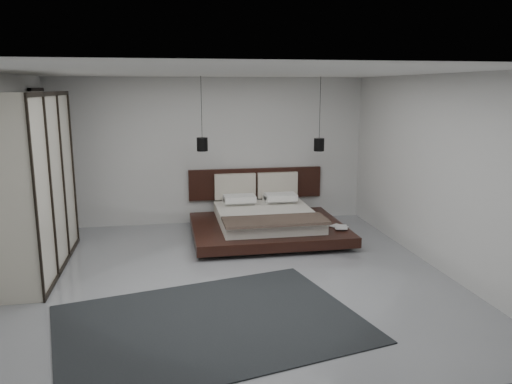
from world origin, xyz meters
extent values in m
plane|color=gray|center=(0.00, 0.00, 0.00)|extent=(6.00, 6.00, 0.00)
plane|color=white|center=(0.00, 0.00, 2.80)|extent=(6.00, 6.00, 0.00)
plane|color=silver|center=(0.00, 3.00, 1.40)|extent=(6.00, 0.00, 6.00)
plane|color=silver|center=(0.00, -3.00, 1.40)|extent=(6.00, 0.00, 6.00)
plane|color=silver|center=(3.00, 0.00, 1.40)|extent=(0.00, 6.00, 6.00)
cube|color=black|center=(-2.95, 2.45, 1.30)|extent=(0.05, 0.90, 2.60)
cube|color=black|center=(0.87, 1.75, 0.04)|extent=(2.07, 1.69, 0.08)
cube|color=black|center=(0.87, 1.75, 0.16)|extent=(2.63, 2.16, 0.17)
cube|color=silver|center=(0.87, 1.87, 0.35)|extent=(1.69, 1.88, 0.21)
cube|color=black|center=(0.87, 1.14, 0.47)|extent=(1.71, 0.66, 0.05)
cube|color=white|center=(0.47, 2.60, 0.51)|extent=(0.58, 0.38, 0.11)
cube|color=white|center=(1.26, 2.60, 0.51)|extent=(0.58, 0.38, 0.11)
cube|color=white|center=(0.47, 2.46, 0.57)|extent=(0.58, 0.38, 0.11)
cube|color=white|center=(1.26, 2.46, 0.57)|extent=(0.58, 0.38, 0.11)
cube|color=black|center=(0.87, 2.96, 0.75)|extent=(2.63, 0.08, 0.60)
cube|color=beige|center=(0.45, 2.87, 0.72)|extent=(0.80, 0.10, 0.50)
cube|color=beige|center=(1.29, 2.87, 0.72)|extent=(0.80, 0.10, 0.50)
imported|color=#99724C|center=(1.95, 1.28, 0.26)|extent=(0.32, 0.34, 0.03)
imported|color=#99724C|center=(1.93, 1.25, 0.28)|extent=(0.28, 0.33, 0.02)
cylinder|color=black|center=(-0.21, 2.31, 2.27)|extent=(0.01, 0.01, 1.06)
cylinder|color=black|center=(-0.21, 2.31, 1.62)|extent=(0.20, 0.20, 0.24)
cylinder|color=#FFE0B2|center=(-0.21, 2.31, 1.51)|extent=(0.15, 0.15, 0.01)
cylinder|color=black|center=(1.95, 2.31, 2.24)|extent=(0.01, 0.01, 1.12)
cylinder|color=black|center=(1.95, 2.31, 1.57)|extent=(0.19, 0.19, 0.24)
cylinder|color=#FFE0B2|center=(1.95, 2.31, 1.46)|extent=(0.15, 0.15, 0.01)
cube|color=beige|center=(-2.70, 0.85, 1.28)|extent=(0.59, 2.55, 2.55)
cube|color=black|center=(-2.39, 0.85, 2.52)|extent=(0.03, 2.55, 0.06)
cube|color=black|center=(-2.39, 0.85, 0.03)|extent=(0.03, 2.55, 0.06)
cube|color=black|center=(-2.39, -0.43, 1.28)|extent=(0.03, 0.05, 2.55)
cube|color=black|center=(-2.39, 0.42, 1.28)|extent=(0.03, 0.05, 2.55)
cube|color=black|center=(-2.39, 1.27, 1.28)|extent=(0.03, 0.05, 2.55)
cube|color=black|center=(-2.39, 2.12, 1.28)|extent=(0.03, 0.05, 2.55)
cube|color=black|center=(-0.43, -1.37, 0.01)|extent=(3.75, 3.04, 0.01)
camera|label=1|loc=(-0.84, -6.55, 2.61)|focal=35.00mm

